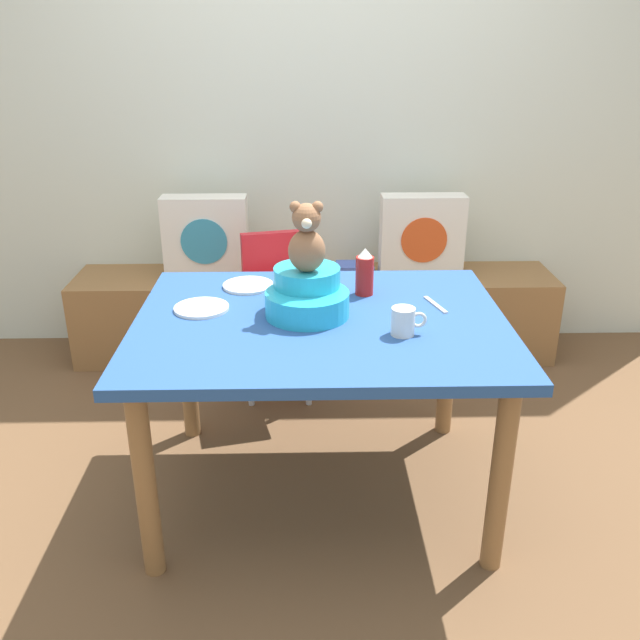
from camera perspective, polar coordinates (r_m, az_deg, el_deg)
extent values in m
plane|color=brown|center=(2.77, 0.05, -14.10)|extent=(8.00, 8.00, 0.00)
cube|color=silver|center=(3.76, -0.54, 17.39)|extent=(4.40, 0.10, 2.60)
cube|color=olive|center=(3.76, -0.42, 0.49)|extent=(2.60, 0.44, 0.46)
cube|color=white|center=(3.62, -9.62, 6.86)|extent=(0.44, 0.14, 0.44)
cylinder|color=teal|center=(3.55, -9.78, 6.53)|extent=(0.24, 0.01, 0.24)
cube|color=white|center=(3.64, 8.59, 7.00)|extent=(0.44, 0.14, 0.44)
cylinder|color=#D84C1E|center=(3.57, 8.78, 6.67)|extent=(0.24, 0.01, 0.24)
cube|color=#4760C0|center=(3.67, 2.96, 4.30)|extent=(0.20, 0.14, 0.06)
cube|color=#264C8C|center=(2.40, 0.06, -0.28)|extent=(1.32, 1.03, 0.04)
cylinder|color=olive|center=(2.28, -14.54, -13.28)|extent=(0.07, 0.07, 0.70)
cylinder|color=olive|center=(2.30, 14.99, -12.85)|extent=(0.07, 0.07, 0.70)
cylinder|color=olive|center=(2.99, -11.15, -3.68)|extent=(0.07, 0.07, 0.70)
cylinder|color=olive|center=(3.01, 10.77, -3.45)|extent=(0.07, 0.07, 0.70)
cylinder|color=red|center=(3.24, -3.51, 1.98)|extent=(0.34, 0.34, 0.10)
cube|color=red|center=(3.31, -4.05, 5.41)|extent=(0.30, 0.12, 0.24)
cube|color=white|center=(3.05, -2.89, 1.95)|extent=(0.34, 0.26, 0.02)
cylinder|color=silver|center=(3.23, -5.96, -3.58)|extent=(0.03, 0.03, 0.46)
cylinder|color=silver|center=(3.22, -0.98, -3.55)|extent=(0.03, 0.03, 0.46)
cylinder|color=silver|center=(3.48, -5.63, -1.52)|extent=(0.03, 0.03, 0.46)
cylinder|color=silver|center=(3.47, -1.02, -1.48)|extent=(0.03, 0.03, 0.46)
cylinder|color=#24ABCF|center=(2.40, -1.09, 1.38)|extent=(0.30, 0.30, 0.09)
cylinder|color=#24ABCF|center=(2.43, -1.11, 3.66)|extent=(0.24, 0.24, 0.07)
ellipsoid|color=#8C5F40|center=(2.36, -1.13, 5.86)|extent=(0.13, 0.11, 0.15)
sphere|color=#8C5F40|center=(2.32, -1.15, 8.63)|extent=(0.10, 0.10, 0.10)
sphere|color=beige|center=(2.28, -1.14, 8.18)|extent=(0.04, 0.04, 0.04)
sphere|color=#8C5F40|center=(2.31, -2.10, 9.52)|extent=(0.04, 0.04, 0.04)
sphere|color=#8C5F40|center=(2.31, -0.22, 9.54)|extent=(0.04, 0.04, 0.04)
cylinder|color=red|center=(2.60, 3.78, 3.75)|extent=(0.07, 0.07, 0.15)
cone|color=white|center=(2.57, 3.84, 5.70)|extent=(0.06, 0.06, 0.03)
cylinder|color=silver|center=(2.26, 7.02, -0.11)|extent=(0.08, 0.08, 0.09)
torus|color=silver|center=(2.27, 8.33, 0.01)|extent=(0.06, 0.01, 0.06)
cylinder|color=white|center=(2.70, -6.10, 2.92)|extent=(0.20, 0.20, 0.01)
cylinder|color=white|center=(2.50, -9.99, 1.00)|extent=(0.20, 0.20, 0.01)
cube|color=silver|center=(2.54, 9.73, 1.29)|extent=(0.06, 0.17, 0.01)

